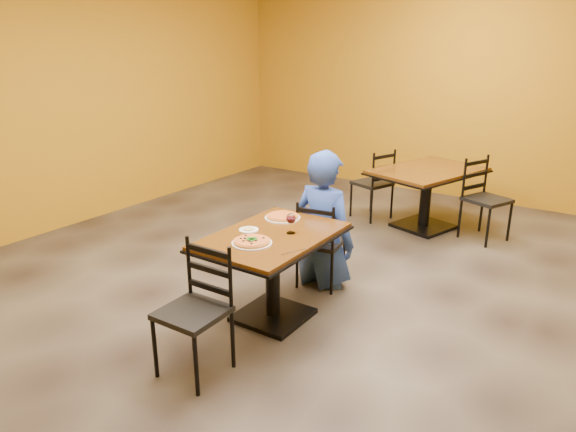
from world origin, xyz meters
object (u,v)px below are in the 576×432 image
Objects in this scene: chair_second_right at (487,200)px; diner at (324,218)px; table_main at (273,256)px; table_second at (427,184)px; side_plate at (249,230)px; wine_glass at (291,222)px; chair_second_left at (372,184)px; pizza_main at (252,241)px; plate_main at (252,243)px; chair_main_near at (192,313)px; plate_far at (283,218)px; pizza_far at (283,216)px; chair_main_far at (321,243)px.

chair_second_right is 2.28m from diner.
table_main is 2.89m from table_second.
wine_glass is (0.32, 0.14, 0.08)m from side_plate.
chair_second_right is at bearing 0.00° from table_second.
chair_second_left is at bearing 113.17° from chair_second_right.
pizza_main is (-0.01, -1.09, 0.12)m from diner.
table_main is 3.97× the size of plate_main.
chair_main_near is 2.97× the size of plate_main.
chair_second_right reaches higher than table_main.
side_plate is at bearing -97.56° from plate_far.
plate_main is (0.46, -3.14, 0.30)m from chair_second_left.
wine_glass is (0.27, -0.27, 0.07)m from pizza_far.
wine_glass reaches higher than chair_second_left.
chair_second_left reaches higher than table_main.
plate_far is at bearing 134.81° from wine_glass.
side_plate is at bearing -169.48° from table_main.
chair_second_right is at bearing 65.69° from plate_far.
chair_main_near is 0.71× the size of diner.
pizza_main is at bearing -174.34° from chair_second_right.
chair_main_far is at bearing 32.10° from chair_second_left.
plate_main is (-0.01, -1.09, 0.11)m from diner.
chair_main_far is 0.92× the size of chair_second_left.
pizza_main is at bearing -47.29° from side_plate.
side_plate is at bearing 132.71° from plate_main.
table_main is 0.93m from chair_main_near.
diner reaches higher than wine_glass.
chair_main_far is 2.97× the size of pizza_main.
pizza_far is (-0.15, 0.62, 0.00)m from pizza_main.
chair_main_near is at bearing 80.06° from chair_main_far.
side_plate reaches higher than table_second.
pizza_far is 1.75× the size of side_plate.
chair_second_left is at bearing 101.73° from wine_glass.
chair_second_right is 2.77m from pizza_far.
pizza_far is (-1.13, -2.51, 0.29)m from chair_second_right.
chair_second_left is 5.10× the size of wine_glass.
chair_main_near is 5.76× the size of side_plate.
pizza_main is 0.38m from wine_glass.
pizza_far is at bearing 134.81° from wine_glass.
plate_main is (-0.27, -3.14, 0.19)m from table_second.
chair_second_right is 3.08× the size of plate_main.
table_main is at bearing 95.64° from diner.
pizza_main is at bearing -94.85° from table_second.
table_main is 1.34× the size of chair_second_left.
pizza_main reaches higher than side_plate.
chair_main_far is 0.91m from side_plate.
pizza_main is at bearing -76.90° from plate_far.
pizza_main is at bearing 0.00° from plate_main.
chair_main_far is 4.68× the size of wine_glass.
chair_main_near is 3.29× the size of pizza_far.
chair_main_near is 1.33m from plate_far.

